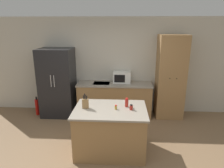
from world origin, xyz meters
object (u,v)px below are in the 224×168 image
object	(u,v)px
spice_bottle_tall_dark	(116,107)
fire_extinguisher	(37,107)
knife_block	(85,103)
spice_bottle_amber_oil	(127,103)
refrigerator	(58,83)
spice_bottle_short_red	(131,107)
microwave	(122,77)
pantry_cabinet	(170,77)

from	to	relation	value
spice_bottle_tall_dark	fire_extinguisher	world-z (taller)	spice_bottle_tall_dark
knife_block	spice_bottle_amber_oil	size ratio (longest dim) A/B	1.66
refrigerator	spice_bottle_short_red	size ratio (longest dim) A/B	17.88
refrigerator	spice_bottle_amber_oil	distance (m)	2.36
knife_block	spice_bottle_short_red	size ratio (longest dim) A/B	2.83
refrigerator	knife_block	world-z (taller)	refrigerator
refrigerator	fire_extinguisher	size ratio (longest dim) A/B	3.50
refrigerator	spice_bottle_amber_oil	world-z (taller)	refrigerator
microwave	spice_bottle_short_red	world-z (taller)	microwave
refrigerator	spice_bottle_tall_dark	xyz separation A→B (m)	(1.62, -1.63, 0.02)
spice_bottle_amber_oil	refrigerator	bearing A→B (deg)	140.66
knife_block	spice_bottle_tall_dark	world-z (taller)	knife_block
pantry_cabinet	spice_bottle_amber_oil	size ratio (longest dim) A/B	12.51
pantry_cabinet	knife_block	distance (m)	2.55
knife_block	spice_bottle_short_red	world-z (taller)	knife_block
microwave	fire_extinguisher	world-z (taller)	microwave
knife_block	spice_bottle_amber_oil	world-z (taller)	knife_block
microwave	knife_block	distance (m)	1.91
refrigerator	microwave	distance (m)	1.72
spice_bottle_tall_dark	spice_bottle_amber_oil	distance (m)	0.25
spice_bottle_tall_dark	microwave	bearing A→B (deg)	87.18
microwave	spice_bottle_tall_dark	bearing A→B (deg)	-92.82
spice_bottle_amber_oil	microwave	bearing A→B (deg)	93.82
fire_extinguisher	refrigerator	bearing A→B (deg)	7.55
microwave	knife_block	xyz separation A→B (m)	(-0.66, -1.79, -0.05)
refrigerator	pantry_cabinet	distance (m)	2.98
refrigerator	microwave	size ratio (longest dim) A/B	3.91
spice_bottle_short_red	fire_extinguisher	size ratio (longest dim) A/B	0.20
refrigerator	microwave	xyz separation A→B (m)	(1.71, 0.18, 0.13)
spice_bottle_amber_oil	fire_extinguisher	xyz separation A→B (m)	(-2.42, 1.41, -0.74)
knife_block	spice_bottle_tall_dark	size ratio (longest dim) A/B	3.46
knife_block	spice_bottle_amber_oil	bearing A→B (deg)	8.66
refrigerator	knife_block	xyz separation A→B (m)	(1.05, -1.61, 0.08)
refrigerator	knife_block	distance (m)	1.93
refrigerator	knife_block	bearing A→B (deg)	-56.82
spice_bottle_short_red	spice_bottle_amber_oil	distance (m)	0.17
spice_bottle_tall_dark	fire_extinguisher	distance (m)	2.80
microwave	spice_bottle_short_red	xyz separation A→B (m)	(0.19, -1.81, -0.10)
refrigerator	fire_extinguisher	world-z (taller)	refrigerator
refrigerator	fire_extinguisher	distance (m)	0.91
refrigerator	spice_bottle_short_red	distance (m)	2.51
pantry_cabinet	spice_bottle_short_red	size ratio (longest dim) A/B	21.33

